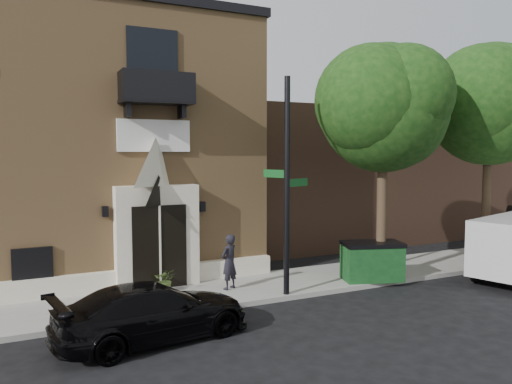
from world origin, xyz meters
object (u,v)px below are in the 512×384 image
pedestrian_near (229,262)px  dumpster (372,261)px  fire_hydrant (398,266)px  pedestrian_far (509,226)px  street_sign (287,186)px  black_sedan (154,312)px

pedestrian_near → dumpster: bearing=138.8°
fire_hydrant → pedestrian_far: size_ratio=0.40×
pedestrian_near → pedestrian_far: bearing=154.6°
street_sign → fire_hydrant: bearing=-17.9°
fire_hydrant → dumpster: dumpster is taller
dumpster → pedestrian_far: size_ratio=1.15×
black_sedan → dumpster: bearing=-86.6°
black_sedan → pedestrian_far: bearing=-87.2°
fire_hydrant → pedestrian_near: size_ratio=0.44×
pedestrian_far → black_sedan: bearing=92.4°
pedestrian_near → pedestrian_far: size_ratio=0.90×
black_sedan → dumpster: (7.78, 1.72, 0.12)m
street_sign → pedestrian_far: bearing=-9.9°
black_sedan → pedestrian_near: bearing=-57.2°
dumpster → pedestrian_near: size_ratio=1.28×
fire_hydrant → pedestrian_far: bearing=13.5°
black_sedan → dumpster: 7.97m
street_sign → dumpster: bearing=-16.0°
street_sign → black_sedan: bearing=179.9°
street_sign → pedestrian_far: (12.55, 2.04, -2.29)m
fire_hydrant → dumpster: (-1.06, 0.09, 0.27)m
street_sign → fire_hydrant: size_ratio=8.49×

